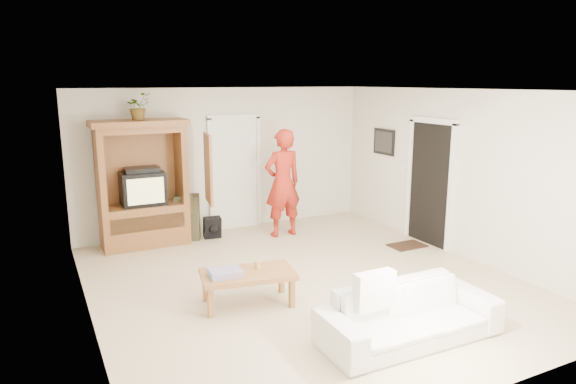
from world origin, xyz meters
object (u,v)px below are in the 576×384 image
armoire (144,192)px  sofa (410,314)px  coffee_table (248,276)px  man (283,183)px

armoire → sofa: bearing=-68.4°
coffee_table → man: bearing=66.1°
man → sofa: man is taller
sofa → coffee_table: bearing=127.6°
armoire → coffee_table: size_ratio=1.71×
sofa → coffee_table: (-1.20, 1.60, 0.08)m
man → sofa: bearing=81.0°
man → armoire: bearing=-15.8°
sofa → man: bearing=84.1°
man → coffee_table: size_ratio=1.55×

